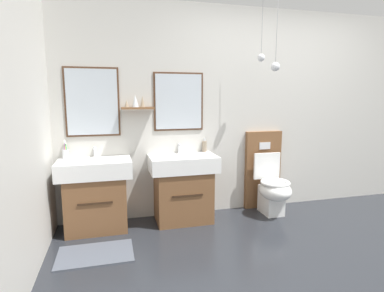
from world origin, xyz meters
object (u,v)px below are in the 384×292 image
Objects in this scene: vanity_sink_left at (96,193)px; soap_dispenser at (204,146)px; vanity_sink_right at (183,186)px; toilet at (269,182)px; toothbrush_cup at (66,153)px.

soap_dispenser is at bearing 7.77° from vanity_sink_left.
vanity_sink_right is 1.11m from toilet.
vanity_sink_right is 0.77× the size of toilet.
vanity_sink_left is 0.77× the size of toilet.
toilet is 2.42m from toothbrush_cup.
toothbrush_cup is (-1.27, 0.16, 0.42)m from vanity_sink_right.
toilet reaches higher than vanity_sink_right.
toilet is 4.93× the size of toothbrush_cup.
toilet is 0.94m from soap_dispenser.
soap_dispenser is (-0.79, 0.17, 0.47)m from toilet.
toothbrush_cup reaches higher than soap_dispenser.
soap_dispenser reaches higher than vanity_sink_right.
toothbrush_cup is (-0.30, 0.16, 0.42)m from vanity_sink_left.
soap_dispenser is (1.28, 0.17, 0.43)m from vanity_sink_left.
toilet is at bearing -12.16° from soap_dispenser.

